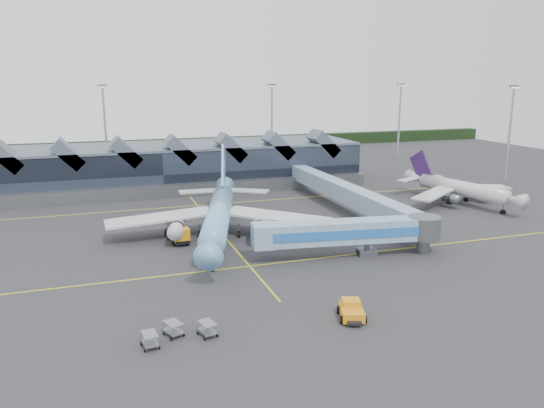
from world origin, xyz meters
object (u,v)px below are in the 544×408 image
object	(u,v)px
regional_jet	(458,188)
main_airliner	(219,213)
fuel_truck	(176,229)
jet_bridge	(359,232)
pushback_tug	(351,311)

from	to	relation	value
regional_jet	main_airliner	bearing A→B (deg)	177.08
main_airliner	fuel_truck	size ratio (longest dim) A/B	4.54
jet_bridge	pushback_tug	world-z (taller)	jet_bridge
pushback_tug	regional_jet	bearing A→B (deg)	60.72
regional_jet	jet_bridge	size ratio (longest dim) A/B	1.05
main_airliner	jet_bridge	distance (m)	21.89
main_airliner	regional_jet	bearing A→B (deg)	25.30
regional_jet	fuel_truck	bearing A→B (deg)	175.27
regional_jet	fuel_truck	size ratio (longest dim) A/B	3.20
jet_bridge	fuel_truck	distance (m)	27.52
main_airliner	fuel_truck	world-z (taller)	main_airliner
main_airliner	pushback_tug	bearing A→B (deg)	-62.61
regional_jet	jet_bridge	bearing A→B (deg)	-157.86
main_airliner	jet_bridge	bearing A→B (deg)	-26.17
regional_jet	jet_bridge	xyz separation A→B (m)	(-33.56, -22.52, 0.37)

